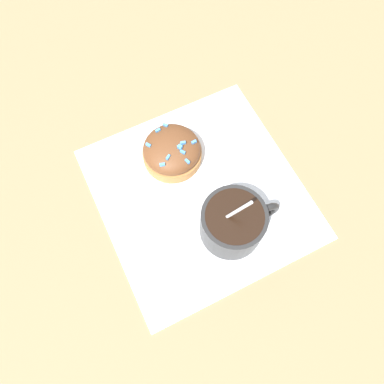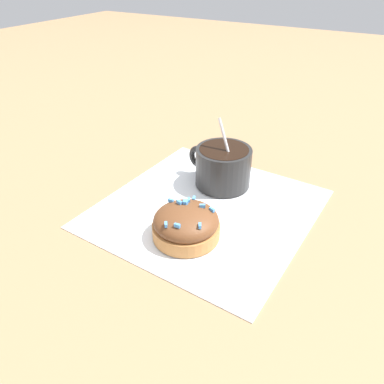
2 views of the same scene
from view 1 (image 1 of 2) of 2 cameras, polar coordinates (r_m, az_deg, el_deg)
name	(u,v)px [view 1 (image 1 of 2)]	position (r m, az deg, el deg)	size (l,w,h in m)	color
ground_plane	(200,193)	(0.52, 1.18, -0.20)	(3.00, 3.00, 0.00)	#93704C
paper_napkin	(200,193)	(0.51, 1.19, -0.14)	(0.29, 0.28, 0.00)	white
coffee_cup	(234,222)	(0.47, 6.36, -4.63)	(0.08, 0.10, 0.10)	black
frosted_pastry	(172,151)	(0.52, -3.07, 6.23)	(0.08, 0.08, 0.04)	#B2753D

